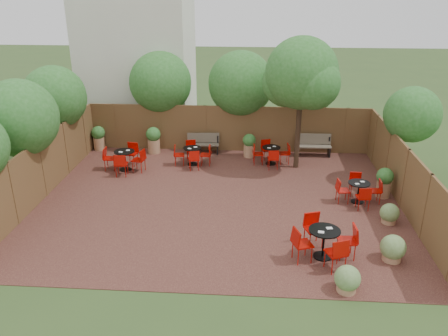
{
  "coord_description": "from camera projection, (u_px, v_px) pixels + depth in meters",
  "views": [
    {
      "loc": [
        1.14,
        -13.78,
        6.83
      ],
      "look_at": [
        0.13,
        0.5,
        1.0
      ],
      "focal_mm": 36.55,
      "sensor_mm": 36.0,
      "label": 1
    }
  ],
  "objects": [
    {
      "name": "planters",
      "position": [
        205.0,
        148.0,
        18.53
      ],
      "size": [
        11.8,
        4.55,
        1.14
      ],
      "color": "#A27451",
      "rests_on": "courtyard_paving"
    },
    {
      "name": "park_bench_left",
      "position": [
        203.0,
        143.0,
        19.55
      ],
      "size": [
        1.4,
        0.55,
        0.85
      ],
      "rotation": [
        0.0,
        0.0,
        0.08
      ],
      "color": "brown",
      "rests_on": "courtyard_paving"
    },
    {
      "name": "overhang_foliage",
      "position": [
        165.0,
        97.0,
        17.53
      ],
      "size": [
        15.4,
        10.6,
        2.8
      ],
      "color": "#276320",
      "rests_on": "ground"
    },
    {
      "name": "park_bench_right",
      "position": [
        313.0,
        145.0,
        19.24
      ],
      "size": [
        1.49,
        0.5,
        0.91
      ],
      "rotation": [
        0.0,
        0.0,
        0.02
      ],
      "color": "brown",
      "rests_on": "courtyard_paving"
    },
    {
      "name": "fence_left",
      "position": [
        42.0,
        169.0,
        15.4
      ],
      "size": [
        0.08,
        10.0,
        2.0
      ],
      "primitive_type": "cube",
      "color": "brown",
      "rests_on": "ground"
    },
    {
      "name": "low_shrubs",
      "position": [
        378.0,
        247.0,
        12.05
      ],
      "size": [
        2.48,
        4.08,
        0.72
      ],
      "color": "#A27451",
      "rests_on": "courtyard_paving"
    },
    {
      "name": "ground",
      "position": [
        219.0,
        201.0,
        15.38
      ],
      "size": [
        80.0,
        80.0,
        0.0
      ],
      "primitive_type": "plane",
      "color": "#354F23",
      "rests_on": "ground"
    },
    {
      "name": "fence_right",
      "position": [
        405.0,
        179.0,
        14.62
      ],
      "size": [
        0.08,
        10.0,
        2.0
      ],
      "primitive_type": "cube",
      "color": "brown",
      "rests_on": "ground"
    },
    {
      "name": "neighbour_building",
      "position": [
        138.0,
        47.0,
        21.56
      ],
      "size": [
        5.0,
        4.0,
        8.0
      ],
      "primitive_type": "cube",
      "color": "silver",
      "rests_on": "ground"
    },
    {
      "name": "fence_back",
      "position": [
        228.0,
        129.0,
        19.63
      ],
      "size": [
        12.0,
        0.08,
        2.0
      ],
      "primitive_type": "cube",
      "color": "brown",
      "rests_on": "ground"
    },
    {
      "name": "courtyard_paving",
      "position": [
        219.0,
        201.0,
        15.38
      ],
      "size": [
        12.0,
        10.0,
        0.02
      ],
      "primitive_type": "cube",
      "color": "#3E1D19",
      "rests_on": "ground"
    },
    {
      "name": "courtyard_tree",
      "position": [
        301.0,
        77.0,
        16.81
      ],
      "size": [
        2.83,
        2.74,
        5.08
      ],
      "rotation": [
        0.0,
        0.0,
        0.27
      ],
      "color": "black",
      "rests_on": "courtyard_paving"
    },
    {
      "name": "bistro_tables",
      "position": [
        243.0,
        178.0,
        15.99
      ],
      "size": [
        10.04,
        8.33,
        0.95
      ],
      "color": "black",
      "rests_on": "courtyard_paving"
    }
  ]
}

